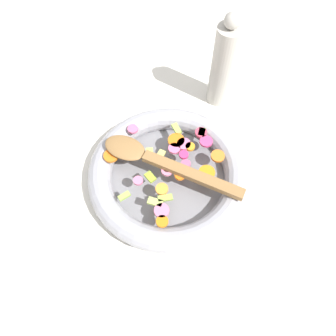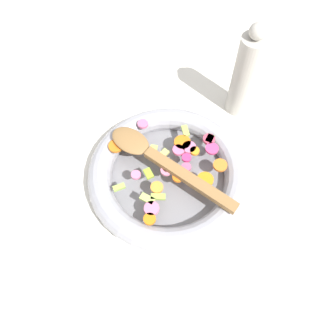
% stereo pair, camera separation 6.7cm
% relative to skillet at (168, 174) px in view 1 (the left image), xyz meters
% --- Properties ---
extents(ground_plane, '(4.00, 4.00, 0.00)m').
position_rel_skillet_xyz_m(ground_plane, '(0.00, 0.00, -0.02)').
color(ground_plane, silver).
extents(skillet, '(0.34, 0.34, 0.05)m').
position_rel_skillet_xyz_m(skillet, '(0.00, 0.00, 0.00)').
color(skillet, slate).
rests_on(skillet, ground_plane).
extents(chopped_vegetables, '(0.25, 0.25, 0.01)m').
position_rel_skillet_xyz_m(chopped_vegetables, '(0.01, 0.01, 0.03)').
color(chopped_vegetables, orange).
rests_on(chopped_vegetables, skillet).
extents(wooden_spoon, '(0.24, 0.25, 0.01)m').
position_rel_skillet_xyz_m(wooden_spoon, '(-0.02, 0.02, 0.04)').
color(wooden_spoon, olive).
rests_on(wooden_spoon, chopped_vegetables).
extents(pepper_mill, '(0.06, 0.06, 0.24)m').
position_rel_skillet_xyz_m(pepper_mill, '(0.20, 0.17, 0.09)').
color(pepper_mill, '#B2ADA3').
rests_on(pepper_mill, ground_plane).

